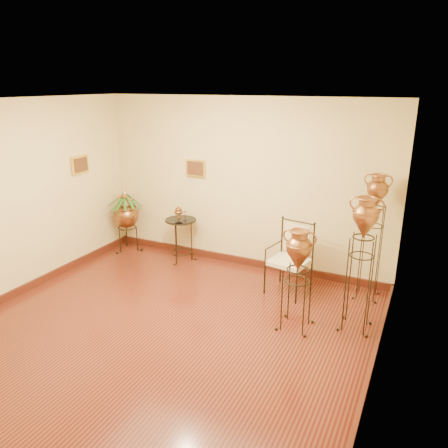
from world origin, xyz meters
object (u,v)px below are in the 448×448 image
at_px(amphora_mid, 361,264).
at_px(planter_urn, 126,213).
at_px(armchair, 289,259).
at_px(side_table, 181,239).
at_px(amphora_tall, 372,236).

relative_size(amphora_mid, planter_urn, 1.35).
height_order(amphora_mid, planter_urn, amphora_mid).
xyz_separation_m(armchair, side_table, (-2.06, 0.37, -0.14)).
bearing_deg(side_table, armchair, -10.14).
distance_m(planter_urn, side_table, 1.21).
height_order(armchair, side_table, armchair).
bearing_deg(amphora_mid, armchair, 152.06).
bearing_deg(side_table, planter_urn, -179.96).
bearing_deg(planter_urn, amphora_mid, -12.33).
height_order(amphora_tall, planter_urn, amphora_tall).
relative_size(amphora_mid, armchair, 1.64).
relative_size(planter_urn, armchair, 1.21).
xyz_separation_m(amphora_mid, armchair, (-1.08, 0.57, -0.35)).
xyz_separation_m(amphora_mid, side_table, (-3.14, 0.94, -0.48)).
xyz_separation_m(planter_urn, side_table, (1.16, 0.00, -0.33)).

